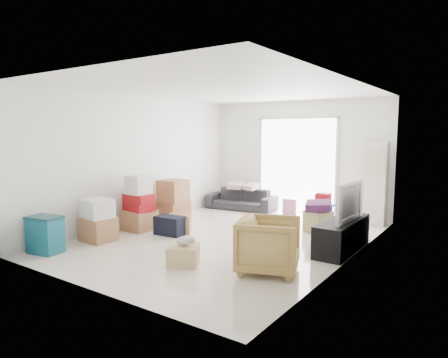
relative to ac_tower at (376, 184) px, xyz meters
name	(u,v)px	position (x,y,z in m)	size (l,w,h in m)	color
room_shell	(228,165)	(-1.95, -2.65, 0.48)	(4.98, 6.48, 3.18)	silver
sliding_door	(297,162)	(-1.95, 0.33, 0.37)	(2.10, 0.04, 2.33)	white
ac_tower	(376,184)	(0.00, 0.00, 0.00)	(0.45, 0.30, 1.75)	silver
tv_console	(342,235)	(0.05, -2.23, -0.62)	(0.46, 1.54, 0.51)	black
television	(343,216)	(0.05, -2.23, -0.29)	(1.10, 0.63, 0.14)	black
sofa	(241,196)	(-3.23, -0.15, -0.53)	(1.75, 0.51, 0.69)	#2A2A30
pillow_left	(235,180)	(-3.41, -0.17, -0.12)	(0.42, 0.33, 0.13)	#CE96A7
pillow_right	(251,181)	(-2.97, -0.11, -0.13)	(0.36, 0.29, 0.12)	#CE96A7
armchair	(269,242)	(-0.46, -3.82, -0.45)	(0.82, 0.77, 0.84)	#AB904C
storage_bins	(45,234)	(-3.85, -5.10, -0.57)	(0.58, 0.46, 0.60)	#105062
box_stack_a	(98,221)	(-3.75, -4.14, -0.51)	(0.59, 0.51, 0.76)	#9F6648
box_stack_b	(139,206)	(-3.75, -3.15, -0.40)	(0.65, 0.55, 1.10)	#9F6648
box_stack_c	(173,201)	(-3.72, -2.16, -0.43)	(0.69, 0.60, 0.92)	#9F6648
loose_box	(179,224)	(-2.95, -2.85, -0.70)	(0.42, 0.42, 0.35)	#9F6648
duffel_bag	(170,225)	(-2.99, -3.08, -0.70)	(0.56, 0.33, 0.36)	black
ottoman	(318,222)	(-0.73, -1.31, -0.66)	(0.42, 0.42, 0.42)	tan
blanket	(318,208)	(-0.73, -1.31, -0.38)	(0.47, 0.47, 0.14)	#542154
kids_table	(323,202)	(-0.88, -0.68, -0.39)	(0.56, 0.56, 0.68)	#1023BB
toy_walker	(288,214)	(-1.72, -0.61, -0.75)	(0.36, 0.32, 0.46)	silver
wood_crate	(183,255)	(-1.63, -4.27, -0.73)	(0.44, 0.44, 0.29)	tan
plush_bunny	(185,241)	(-1.60, -4.27, -0.52)	(0.30, 0.17, 0.15)	#B2ADA8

